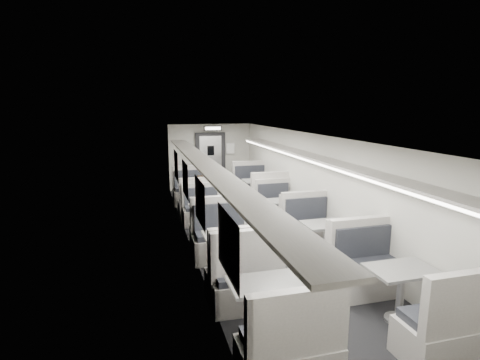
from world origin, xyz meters
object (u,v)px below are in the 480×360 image
booth_left_a (195,198)px  booth_left_d (264,309)px  booth_right_b (284,213)px  booth_right_c (326,241)px  vestibule_door (211,162)px  booth_right_a (259,193)px  booth_left_c (231,255)px  passenger (204,191)px  booth_left_b (207,219)px  booth_right_d (400,294)px  exit_sign (213,128)px

booth_left_a → booth_left_d: (0.00, -6.39, 0.01)m
booth_right_b → booth_right_c: 2.21m
booth_left_d → vestibule_door: bearing=83.7°
booth_right_a → vestibule_door: bearing=110.4°
booth_left_c → booth_left_d: bearing=-90.0°
booth_right_c → passenger: size_ratio=1.52×
booth_left_b → booth_left_c: 2.50m
booth_left_c → booth_right_c: (2.00, 0.25, -0.02)m
booth_right_a → booth_right_d: bearing=-90.0°
vestibule_door → exit_sign: (0.00, -0.49, 1.24)m
booth_left_c → booth_right_c: size_ratio=1.06×
booth_left_c → passenger: passenger is taller
passenger → exit_sign: 3.37m
booth_left_d → booth_right_b: 4.76m
booth_right_c → exit_sign: 6.87m
booth_right_a → exit_sign: exit_sign is taller
booth_left_b → passenger: passenger is taller
booth_left_c → exit_sign: bearing=81.6°
booth_left_c → booth_right_b: (2.00, 2.46, -0.06)m
booth_left_a → booth_right_d: booth_right_d is taller
exit_sign → booth_left_a: bearing=-114.0°
booth_left_a → vestibule_door: size_ratio=1.06×
passenger → exit_sign: bearing=96.4°
booth_left_a → booth_right_a: bearing=1.3°
booth_left_d → booth_left_b: bearing=90.0°
booth_left_d → passenger: passenger is taller
booth_left_c → exit_sign: exit_sign is taller
booth_left_c → passenger: size_ratio=1.61×
passenger → exit_sign: exit_sign is taller
booth_right_a → booth_right_b: size_ratio=1.16×
booth_left_a → booth_left_c: size_ratio=0.95×
booth_left_a → booth_right_c: 4.72m
booth_right_d → booth_left_a: bearing=107.1°
booth_left_a → booth_right_a: (2.00, 0.05, 0.02)m
booth_right_d → passenger: passenger is taller
booth_left_d → passenger: 5.77m
booth_left_a → exit_sign: exit_sign is taller
booth_left_c → exit_sign: 7.10m
booth_right_c → vestibule_door: bearing=98.1°
vestibule_door → booth_right_d: bearing=-83.8°
booth_right_b → vestibule_door: 4.96m
booth_left_b → booth_right_b: 2.00m
booth_right_a → vestibule_door: vestibule_door is taller
booth_left_b → booth_left_c: size_ratio=0.85×
booth_right_c → passenger: (-1.83, 3.65, 0.33)m
booth_left_b → booth_left_c: bearing=-90.0°
booth_left_b → booth_left_d: booth_left_d is taller
passenger → booth_right_c: bearing=-40.9°
booth_right_d → vestibule_door: bearing=96.2°
vestibule_door → booth_left_d: bearing=-96.3°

